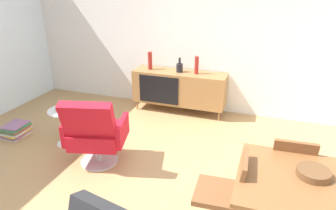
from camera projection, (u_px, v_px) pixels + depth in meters
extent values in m
plane|color=tan|center=(141.00, 194.00, 3.34)|extent=(8.32, 8.32, 0.00)
cube|color=white|center=(201.00, 29.00, 5.06)|extent=(6.80, 0.12, 2.80)
cube|color=olive|center=(179.00, 88.00, 5.25)|extent=(1.60, 0.44, 0.56)
cube|color=black|center=(159.00, 90.00, 5.15)|extent=(0.70, 0.01, 0.48)
cylinder|color=olive|center=(137.00, 105.00, 5.46)|extent=(0.03, 0.03, 0.16)
cylinder|color=olive|center=(219.00, 116.00, 5.02)|extent=(0.03, 0.03, 0.16)
cylinder|color=olive|center=(145.00, 98.00, 5.76)|extent=(0.03, 0.03, 0.16)
cylinder|color=olive|center=(222.00, 108.00, 5.32)|extent=(0.03, 0.03, 0.16)
cylinder|color=black|center=(180.00, 68.00, 5.11)|extent=(0.11, 0.11, 0.15)
cylinder|color=black|center=(180.00, 61.00, 5.07)|extent=(0.04, 0.04, 0.10)
cylinder|color=maroon|center=(150.00, 61.00, 5.24)|extent=(0.07, 0.07, 0.31)
cylinder|color=maroon|center=(197.00, 65.00, 5.00)|extent=(0.07, 0.07, 0.29)
cylinder|color=#B7B7BC|center=(247.00, 181.00, 2.98)|extent=(0.04, 0.04, 0.70)
cylinder|color=brown|center=(313.00, 173.00, 2.41)|extent=(0.26, 0.26, 0.06)
cube|color=brown|center=(218.00, 193.00, 2.67)|extent=(0.42, 0.42, 0.05)
cube|color=brown|center=(241.00, 176.00, 2.54)|extent=(0.11, 0.38, 0.38)
cube|color=brown|center=(288.00, 167.00, 3.03)|extent=(0.42, 0.42, 0.05)
cube|color=brown|center=(293.00, 158.00, 2.79)|extent=(0.38, 0.11, 0.38)
cylinder|color=#B7B7BC|center=(285.00, 187.00, 3.12)|extent=(0.04, 0.04, 0.42)
cylinder|color=#B7B7BC|center=(282.00, 202.00, 3.21)|extent=(0.36, 0.36, 0.01)
cube|color=red|center=(97.00, 135.00, 3.79)|extent=(0.72, 0.69, 0.20)
cube|color=red|center=(88.00, 121.00, 3.45)|extent=(0.65, 0.41, 0.51)
cube|color=red|center=(123.00, 131.00, 3.74)|extent=(0.18, 0.50, 0.28)
cube|color=red|center=(71.00, 129.00, 3.78)|extent=(0.18, 0.50, 0.28)
cylinder|color=#B7B7BC|center=(99.00, 152.00, 3.88)|extent=(0.06, 0.06, 0.28)
cylinder|color=#B7B7BC|center=(100.00, 160.00, 3.94)|extent=(0.48, 0.48, 0.02)
cylinder|color=white|center=(64.00, 110.00, 4.18)|extent=(0.44, 0.44, 0.02)
cylinder|color=white|center=(66.00, 127.00, 4.28)|extent=(0.05, 0.05, 0.50)
cone|color=white|center=(69.00, 142.00, 4.37)|extent=(0.32, 0.32, 0.02)
cylinder|color=#262628|center=(64.00, 108.00, 4.16)|extent=(0.20, 0.20, 0.05)
sphere|color=orange|center=(66.00, 105.00, 4.14)|extent=(0.07, 0.07, 0.07)
sphere|color=orange|center=(60.00, 105.00, 4.15)|extent=(0.07, 0.07, 0.07)
cube|color=silver|center=(17.00, 135.00, 4.58)|extent=(0.29, 0.37, 0.02)
cube|color=#99668C|center=(17.00, 134.00, 4.57)|extent=(0.30, 0.36, 0.02)
cube|color=#99668C|center=(17.00, 133.00, 4.56)|extent=(0.32, 0.40, 0.02)
cube|color=gold|center=(16.00, 132.00, 4.55)|extent=(0.31, 0.38, 0.02)
cube|color=silver|center=(16.00, 131.00, 4.54)|extent=(0.32, 0.38, 0.02)
cube|color=#3F7F4C|center=(16.00, 129.00, 4.54)|extent=(0.27, 0.35, 0.02)
cube|color=red|center=(16.00, 128.00, 4.52)|extent=(0.29, 0.34, 0.02)
cube|color=#3F7F4C|center=(16.00, 127.00, 4.52)|extent=(0.30, 0.37, 0.02)
cube|color=#3F7F4C|center=(15.00, 126.00, 4.51)|extent=(0.27, 0.36, 0.02)
cube|color=#99668C|center=(15.00, 125.00, 4.51)|extent=(0.30, 0.36, 0.02)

